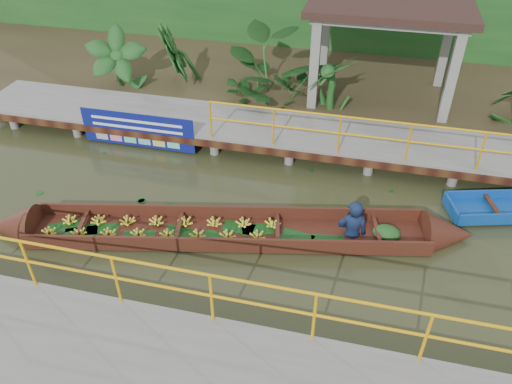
# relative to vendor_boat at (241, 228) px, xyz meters

# --- Properties ---
(ground) EXTENTS (80.00, 80.00, 0.00)m
(ground) POSITION_rel_vendor_boat_xyz_m (-0.53, 0.31, -0.24)
(ground) COLOR #30341A
(ground) RESTS_ON ground
(land_strip) EXTENTS (30.00, 8.00, 0.45)m
(land_strip) POSITION_rel_vendor_boat_xyz_m (-0.53, 7.81, -0.01)
(land_strip) COLOR #34291A
(land_strip) RESTS_ON ground
(far_dock) EXTENTS (16.00, 2.06, 1.66)m
(far_dock) POSITION_rel_vendor_boat_xyz_m (-0.51, 3.74, 0.24)
(far_dock) COLOR slate
(far_dock) RESTS_ON ground
(pavilion) EXTENTS (4.40, 3.00, 3.00)m
(pavilion) POSITION_rel_vendor_boat_xyz_m (2.47, 6.61, 2.58)
(pavilion) COLOR slate
(pavilion) RESTS_ON ground
(foliage_backdrop) EXTENTS (30.00, 0.80, 4.00)m
(foliage_backdrop) POSITION_rel_vendor_boat_xyz_m (-0.53, 10.31, 1.76)
(foliage_backdrop) COLOR #164519
(foliage_backdrop) RESTS_ON ground
(vendor_boat) EXTENTS (10.25, 3.11, 2.18)m
(vendor_boat) POSITION_rel_vendor_boat_xyz_m (0.00, 0.00, 0.00)
(vendor_boat) COLOR #3C1A10
(vendor_boat) RESTS_ON ground
(blue_banner) EXTENTS (3.12, 0.04, 0.98)m
(blue_banner) POSITION_rel_vendor_boat_xyz_m (-3.56, 2.79, 0.32)
(blue_banner) COLOR navy
(blue_banner) RESTS_ON ground
(tropical_plants) EXTENTS (14.28, 1.28, 1.60)m
(tropical_plants) POSITION_rel_vendor_boat_xyz_m (0.95, 5.61, 1.02)
(tropical_plants) COLOR #164519
(tropical_plants) RESTS_ON ground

